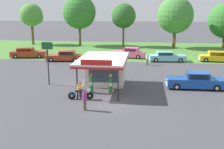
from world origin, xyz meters
TOP-DOWN VIEW (x-y plane):
  - ground_plane at (0.00, 0.00)m, footprint 300.00×300.00m
  - grass_verge_strip at (0.00, 30.00)m, footprint 120.00×24.00m
  - service_station_kiosk at (-1.01, 5.44)m, footprint 4.36×7.35m
  - gas_pump_nearside at (-1.89, 2.68)m, footprint 0.44×0.44m
  - gas_pump_offside at (-0.13, 2.68)m, footprint 0.44×0.44m
  - motorcycle_with_rider at (-2.48, 0.81)m, footprint 2.15×0.71m
  - featured_classic_sedan at (7.79, 5.42)m, footprint 5.59×2.01m
  - parked_car_second_row_spare at (6.06, 19.13)m, footprint 5.49×2.32m
  - parked_car_back_row_centre_left at (-15.48, 19.70)m, footprint 5.76×2.70m
  - parked_car_back_row_far_right at (-8.92, 17.70)m, footprint 5.45×2.59m
  - parked_car_back_row_right at (0.46, 21.46)m, footprint 5.31×2.74m
  - parked_car_back_row_far_left at (13.35, 19.88)m, footprint 5.36×2.23m
  - bystander_strolling_foreground at (-1.56, -1.65)m, footprint 0.36×0.36m
  - bystander_chatting_near_pumps at (3.18, 15.92)m, footprint 0.34×0.34m
  - tree_oak_distant_spare at (-10.55, 34.53)m, footprint 6.76×6.76m
  - tree_oak_far_right at (-1.48, 34.87)m, footprint 4.91×4.91m
  - tree_oak_centre at (8.31, 33.41)m, footprint 6.88×6.88m
  - tree_oak_left at (-21.08, 35.43)m, footprint 4.78×4.78m
  - roadside_pole_sign at (-6.71, 4.88)m, footprint 1.10×0.12m

SIDE VIEW (x-z plane):
  - ground_plane at x=0.00m, z-range 0.00..0.00m
  - grass_verge_strip at x=0.00m, z-range 0.00..0.01m
  - motorcycle_with_rider at x=-2.48m, z-range -0.14..1.44m
  - parked_car_second_row_spare at x=6.06m, z-range -0.05..1.39m
  - parked_car_back_row_far_left at x=13.35m, z-range -0.06..1.41m
  - parked_car_back_row_far_right at x=-8.92m, z-range -0.06..1.44m
  - featured_classic_sedan at x=7.79m, z-range -0.08..1.51m
  - parked_car_back_row_centre_left at x=-15.48m, z-range -0.05..1.51m
  - parked_car_back_row_right at x=0.46m, z-range -0.07..1.54m
  - gas_pump_offside at x=-0.13m, z-range -0.08..1.75m
  - gas_pump_nearside at x=-1.89m, z-range -0.08..1.76m
  - bystander_strolling_foreground at x=-1.56m, z-range 0.05..1.68m
  - bystander_chatting_near_pumps at x=3.18m, z-range 0.05..1.71m
  - service_station_kiosk at x=-1.01m, z-range 0.05..3.55m
  - roadside_pole_sign at x=-6.71m, z-range 0.82..5.14m
  - tree_oak_far_right at x=-1.48m, z-range 1.73..10.32m
  - tree_oak_centre at x=8.31m, z-range 1.26..11.01m
  - tree_oak_left at x=-21.08m, z-range 1.81..10.47m
  - tree_oak_distant_spare at x=-10.55m, z-range 1.61..11.82m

